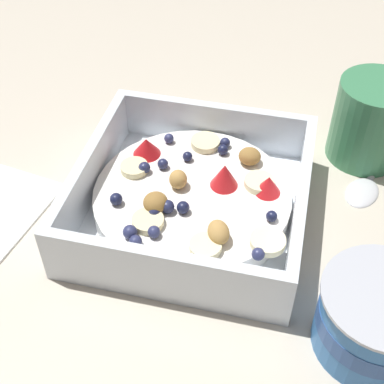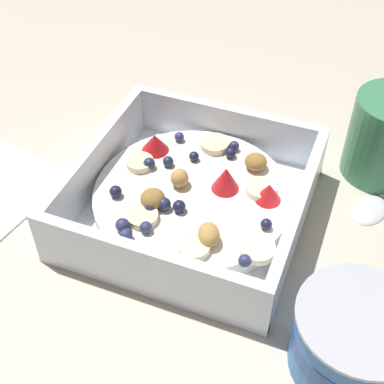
# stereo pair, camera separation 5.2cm
# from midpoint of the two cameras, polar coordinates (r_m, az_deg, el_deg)

# --- Properties ---
(ground_plane) EXTENTS (2.40, 2.40, 0.00)m
(ground_plane) POSITION_cam_midpoint_polar(r_m,az_deg,el_deg) (0.55, 5.08, -1.71)
(ground_plane) COLOR beige
(fruit_bowl) EXTENTS (0.21, 0.21, 0.06)m
(fruit_bowl) POSITION_cam_midpoint_polar(r_m,az_deg,el_deg) (0.52, 2.89, -0.90)
(fruit_bowl) COLOR white
(fruit_bowl) RESTS_ON ground
(spoon) EXTENTS (0.08, 0.17, 0.01)m
(spoon) POSITION_cam_midpoint_polar(r_m,az_deg,el_deg) (0.59, 21.73, -0.25)
(spoon) COLOR silver
(spoon) RESTS_ON ground
(yogurt_cup) EXTENTS (0.10, 0.10, 0.07)m
(yogurt_cup) POSITION_cam_midpoint_polar(r_m,az_deg,el_deg) (0.44, 19.92, -14.61)
(yogurt_cup) COLOR #3370B7
(yogurt_cup) RESTS_ON ground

